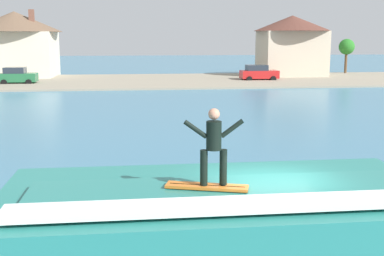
% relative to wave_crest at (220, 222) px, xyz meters
% --- Properties ---
extents(ground_plane, '(260.00, 260.00, 0.00)m').
position_rel_wave_crest_xyz_m(ground_plane, '(1.26, 0.38, -0.85)').
color(ground_plane, teal).
extents(wave_crest, '(9.71, 4.58, 1.81)m').
position_rel_wave_crest_xyz_m(wave_crest, '(0.00, 0.00, 0.00)').
color(wave_crest, '#277D74').
rests_on(wave_crest, ground_plane).
extents(surfboard, '(1.79, 0.89, 0.06)m').
position_rel_wave_crest_xyz_m(surfboard, '(-0.37, -0.48, 0.99)').
color(surfboard, orange).
rests_on(surfboard, wave_crest).
extents(surfer, '(1.27, 0.32, 1.64)m').
position_rel_wave_crest_xyz_m(surfer, '(-0.23, -0.48, 1.93)').
color(surfer, black).
rests_on(surfer, surfboard).
extents(shoreline_bank, '(120.00, 19.00, 0.18)m').
position_rel_wave_crest_xyz_m(shoreline_bank, '(1.26, 46.13, -0.76)').
color(shoreline_bank, gray).
rests_on(shoreline_bank, ground_plane).
extents(car_near_shore, '(3.86, 2.27, 1.86)m').
position_rel_wave_crest_xyz_m(car_near_shore, '(-14.15, 43.87, 0.10)').
color(car_near_shore, '#23663D').
rests_on(car_near_shore, ground_plane).
extents(car_far_shore, '(4.29, 2.30, 1.86)m').
position_rel_wave_crest_xyz_m(car_far_shore, '(12.47, 45.22, 0.10)').
color(car_far_shore, red).
rests_on(car_far_shore, ground_plane).
extents(house_with_chimney, '(11.48, 11.48, 8.28)m').
position_rel_wave_crest_xyz_m(house_with_chimney, '(-16.24, 53.37, 3.69)').
color(house_with_chimney, beige).
rests_on(house_with_chimney, ground_plane).
extents(house_gabled_white, '(9.64, 9.64, 7.68)m').
position_rel_wave_crest_xyz_m(house_gabled_white, '(18.06, 50.67, 3.52)').
color(house_gabled_white, beige).
rests_on(house_gabled_white, ground_plane).
extents(tree_tall_bare, '(2.12, 2.12, 4.79)m').
position_rel_wave_crest_xyz_m(tree_tall_bare, '(27.02, 54.39, 2.79)').
color(tree_tall_bare, brown).
rests_on(tree_tall_bare, ground_plane).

